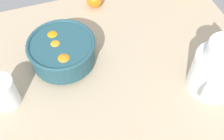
{
  "coord_description": "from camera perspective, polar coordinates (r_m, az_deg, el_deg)",
  "views": [
    {
      "loc": [
        -11.9,
        -48.76,
        74.16
      ],
      "look_at": [
        3.6,
        -1.84,
        8.09
      ],
      "focal_mm": 44.12,
      "sensor_mm": 36.0,
      "label": 1
    }
  ],
  "objects": [
    {
      "name": "fruit_bowl",
      "position": [
        0.92,
        -10.3,
        3.88
      ],
      "size": [
        22.24,
        22.24,
        9.75
      ],
      "color": "#234C56",
      "rests_on": "ground_plane"
    },
    {
      "name": "loose_orange_1",
      "position": [
        1.13,
        -3.67,
        14.36
      ],
      "size": [
        6.43,
        6.43,
        6.43
      ],
      "primitive_type": "sphere",
      "color": "orange",
      "rests_on": "ground_plane"
    },
    {
      "name": "juice_pitcher",
      "position": [
        0.89,
        20.7,
        -0.34
      ],
      "size": [
        17.24,
        15.27,
        19.53
      ],
      "color": "white",
      "rests_on": "ground_plane"
    },
    {
      "name": "ground_plane",
      "position": [
        0.91,
        -2.53,
        -3.32
      ],
      "size": [
        112.82,
        90.82,
        3.0
      ],
      "primitive_type": "cube",
      "color": "tan"
    },
    {
      "name": "juice_glass",
      "position": [
        0.88,
        -21.46,
        -4.48
      ],
      "size": [
        7.91,
        7.91,
        10.2
      ],
      "color": "white",
      "rests_on": "ground_plane"
    }
  ]
}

